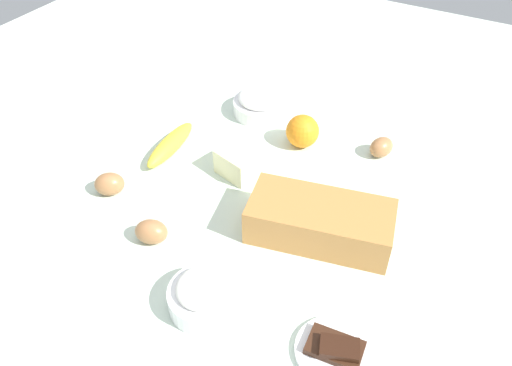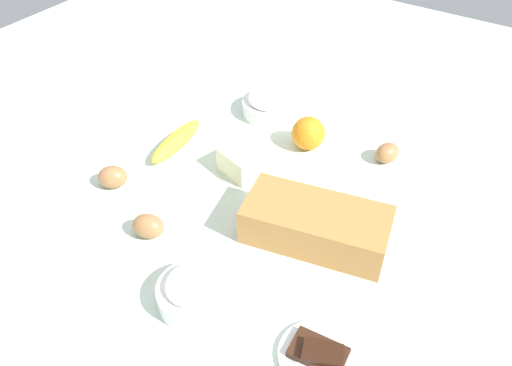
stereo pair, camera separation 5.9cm
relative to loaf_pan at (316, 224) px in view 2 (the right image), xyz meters
name	(u,v)px [view 2 (the right image)]	position (x,y,z in m)	size (l,w,h in m)	color
ground_plane	(256,200)	(-0.17, 0.04, -0.05)	(2.40, 2.40, 0.02)	silver
loaf_pan	(316,224)	(0.00, 0.00, 0.00)	(0.30, 0.19, 0.08)	#B77A3D
flour_bowl	(193,291)	(-0.11, -0.25, -0.01)	(0.13, 0.13, 0.07)	white
sugar_bowl	(270,103)	(-0.32, 0.33, -0.01)	(0.15, 0.15, 0.07)	white
banana	(176,141)	(-0.42, 0.08, -0.02)	(0.19, 0.04, 0.04)	yellow
orange_fruit	(308,133)	(-0.16, 0.26, 0.00)	(0.08, 0.08, 0.08)	orange
butter_block	(240,163)	(-0.24, 0.09, -0.01)	(0.09, 0.06, 0.06)	#F4EDB2
egg_near_butter	(387,153)	(0.02, 0.31, -0.02)	(0.05, 0.05, 0.06)	#A46E43
egg_beside_bowl	(148,226)	(-0.28, -0.17, -0.02)	(0.05, 0.05, 0.07)	#A36E42
egg_loose	(113,177)	(-0.45, -0.11, -0.02)	(0.05, 0.05, 0.06)	#A06B41
chocolate_plate	(318,355)	(0.13, -0.23, -0.03)	(0.13, 0.13, 0.03)	white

